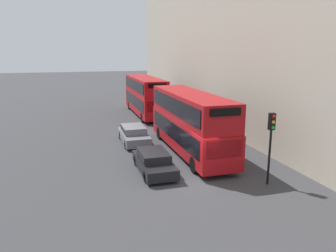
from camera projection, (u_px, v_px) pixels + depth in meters
ground_plane at (193, 180)px, 18.43m from camera, size 200.00×200.00×0.00m
building_facade at (313, 11)px, 18.26m from camera, size 1.10×80.00×17.92m
bus_leading at (190, 120)px, 22.99m from camera, size 2.59×11.13×4.24m
bus_second_in_queue at (145, 94)px, 36.60m from camera, size 2.59×11.15×4.18m
car_dark_sedan at (154, 161)px, 19.53m from camera, size 1.81×4.42×1.26m
car_hatchback at (134, 134)px, 25.65m from camera, size 1.87×4.46×1.34m
traffic_light at (271, 134)px, 17.18m from camera, size 0.30×0.36×3.94m
pedestrian at (189, 118)px, 30.93m from camera, size 0.36×0.36×1.81m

